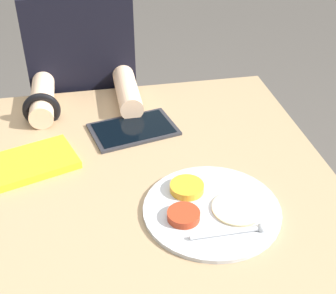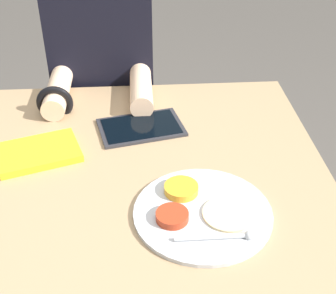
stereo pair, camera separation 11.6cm
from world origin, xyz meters
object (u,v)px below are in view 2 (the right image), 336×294
at_px(thali_tray, 200,211).
at_px(person_diner, 107,112).
at_px(red_notebook, 38,153).
at_px(tablet_device, 141,127).

height_order(thali_tray, person_diner, person_diner).
bearing_deg(thali_tray, red_notebook, 147.61).
bearing_deg(red_notebook, person_diner, 73.65).
distance_m(tablet_device, person_diner, 0.44).
bearing_deg(person_diner, tablet_device, -72.00).
xyz_separation_m(thali_tray, red_notebook, (-0.40, 0.25, 0.00)).
height_order(tablet_device, person_diner, person_diner).
distance_m(thali_tray, person_diner, 0.82).
relative_size(thali_tray, person_diner, 0.26).
bearing_deg(tablet_device, red_notebook, -157.09).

